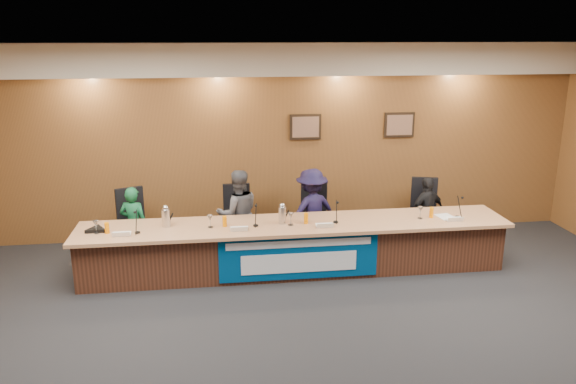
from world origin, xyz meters
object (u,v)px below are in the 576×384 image
Objects in this scene: office_chair_a at (135,229)px; office_chair_d at (424,216)px; panelist_b at (238,214)px; office_chair_c at (310,221)px; carafe_mid at (282,215)px; panelist_a at (134,225)px; speakerphone at (96,230)px; carafe_left at (166,218)px; panelist_d at (427,212)px; panelist_c at (312,211)px; office_chair_b at (238,224)px; banner at (299,257)px; dais_body at (295,248)px.

office_chair_a and office_chair_d have the same top height.
office_chair_c is at bearing 176.35° from panelist_b.
carafe_mid reaches higher than office_chair_d.
panelist_a is 3.64× the size of speakerphone.
carafe_mid is 2.54m from speakerphone.
panelist_b is 1.22m from carafe_left.
office_chair_d is 1.93× the size of carafe_left.
carafe_mid is (-2.42, -0.72, 0.29)m from panelist_d.
panelist_b reaches higher than panelist_a.
carafe_left is at bearing 4.48° from speakerphone.
panelist_d is 5.01m from speakerphone.
panelist_c is 2.81× the size of office_chair_a.
office_chair_d is at bearing 24.36° from office_chair_c.
office_chair_b is 1.50× the size of speakerphone.
panelist_a is at bearing 154.94° from banner.
dais_body is 4.45× the size of panelist_c.
panelist_b reaches higher than office_chair_d.
carafe_mid reaches higher than office_chair_c.
office_chair_d is (3.01, 0.10, -0.21)m from panelist_b.
carafe_left is (-1.02, -0.74, 0.39)m from office_chair_b.
office_chair_a and office_chair_b have the same top height.
office_chair_d is (2.23, 0.78, 0.13)m from dais_body.
panelist_c reaches higher than office_chair_b.
panelist_c reaches higher than panelist_d.
panelist_d is at bearing -3.74° from office_chair_b.
banner is at bearing -58.72° from office_chair_b.
panelist_b is 2.85× the size of office_chair_d.
dais_body is at bearing -178.73° from panelist_a.
dais_body is 2.44m from panelist_a.
office_chair_a is 1.93× the size of carafe_left.
office_chair_d is (1.87, 0.00, 0.00)m from office_chair_c.
panelist_a is 0.86× the size of panelist_c.
panelist_c is 2.81× the size of office_chair_d.
office_chair_d is (2.23, 1.19, 0.10)m from banner.
banner is 2.59m from panelist_a.
office_chair_a is 1.00× the size of office_chair_c.
panelist_d reaches higher than office_chair_c.
dais_body is 2.34m from panelist_d.
office_chair_b is (-3.01, 0.10, -0.10)m from panelist_d.
panelist_c is at bearing -6.86° from office_chair_b.
speakerphone is at bearing -13.10° from panelist_d.
panelist_d is 3.01m from office_chair_b.
office_chair_d is 5.03m from speakerphone.
banner is 0.64m from carafe_mid.
office_chair_c is at bearing 19.03° from carafe_left.
carafe_mid is at bearing 116.71° from banner.
office_chair_c is 1.97× the size of carafe_mid.
panelist_b is 0.23m from office_chair_b.
panelist_b is at bearing 20.19° from speakerphone.
banner is 2.62m from office_chair_a.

